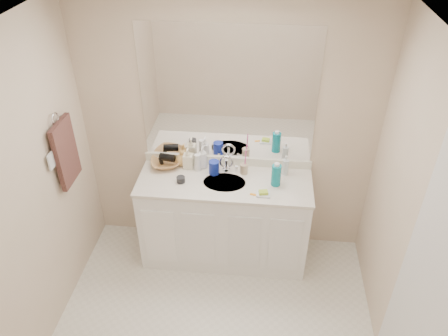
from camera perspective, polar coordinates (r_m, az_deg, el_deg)
ceiling at (r=2.16m, az=-2.73°, el=14.95°), size 2.60×2.60×0.02m
wall_back at (r=3.85m, az=0.50°, el=4.58°), size 2.60×0.02×2.40m
wall_left at (r=3.22m, az=-25.81°, el=-6.30°), size 0.02×2.60×2.40m
wall_right at (r=2.96m, az=24.16°, el=-9.80°), size 0.02×2.60×2.40m
vanity_cabinet at (r=4.08m, az=0.07°, el=-6.84°), size 1.50×0.55×0.85m
countertop at (r=3.80m, az=0.08°, el=-1.87°), size 1.52×0.57×0.03m
backsplash at (r=3.98m, az=0.45°, el=0.99°), size 1.52×0.03×0.08m
sink_basin at (r=3.78m, az=0.05°, el=-2.01°), size 0.37×0.37×0.02m
faucet at (r=3.89m, az=0.32°, el=0.36°), size 0.02×0.02×0.11m
mirror at (r=3.67m, az=0.51°, el=9.40°), size 1.48×0.01×1.20m
blue_mug at (r=3.85m, az=-1.31°, el=0.08°), size 0.11×0.11×0.13m
tan_cup at (r=3.86m, az=2.62°, el=-0.10°), size 0.09×0.09×0.09m
toothbrush at (r=3.81m, az=2.81°, el=1.17°), size 0.02×0.04×0.19m
mouthwash_bottle at (r=3.72m, az=6.83°, el=-0.94°), size 0.08×0.08×0.19m
clear_pump_bottle at (r=3.87m, az=8.03°, el=0.11°), size 0.07×0.07×0.15m
soap_dish at (r=3.65m, az=5.15°, el=-3.42°), size 0.12×0.09×0.01m
green_soap at (r=3.64m, az=5.16°, el=-3.20°), size 0.08×0.07×0.03m
orange_comb at (r=3.64m, az=4.24°, el=-3.55°), size 0.11×0.05×0.00m
dark_jar at (r=3.78m, az=-5.66°, el=-1.51°), size 0.10×0.10×0.05m
extra_white_bottle at (r=3.89m, az=-3.46°, el=0.71°), size 0.06×0.06×0.16m
soap_bottle_white at (r=3.91m, az=-2.78°, el=1.42°), size 0.09×0.09×0.22m
soap_bottle_cream at (r=3.93m, az=-4.70°, el=1.31°), size 0.09×0.09×0.19m
soap_bottle_yellow at (r=3.98m, az=-5.57°, el=1.34°), size 0.15×0.15×0.15m
wicker_basket at (r=4.00m, az=-7.64°, el=0.69°), size 0.32×0.32×0.06m
hair_dryer at (r=3.97m, az=-7.43°, el=1.37°), size 0.15×0.09×0.07m
towel_ring at (r=3.57m, az=-21.19°, el=5.97°), size 0.01×0.11×0.11m
hand_towel at (r=3.71m, az=-19.95°, el=1.91°), size 0.04×0.32×0.55m
switch_plate at (r=3.54m, az=-21.65°, el=0.86°), size 0.01×0.08×0.13m
door at (r=2.90m, az=24.46°, el=-16.76°), size 0.02×0.82×2.00m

